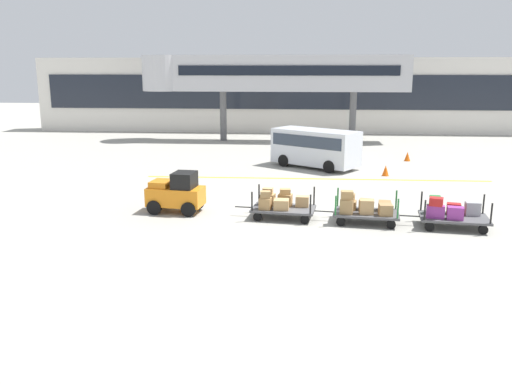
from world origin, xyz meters
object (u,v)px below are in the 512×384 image
at_px(baggage_tug, 176,193).
at_px(baggage_cart_tail, 451,213).
at_px(safety_cone_near, 386,171).
at_px(baggage_cart_middle, 364,208).
at_px(baggage_cart_lead, 281,204).
at_px(shuttle_van, 315,145).
at_px(safety_cone_far, 407,156).

bearing_deg(baggage_tug, baggage_cart_tail, -7.01).
bearing_deg(safety_cone_near, baggage_cart_middle, -103.47).
distance_m(baggage_tug, baggage_cart_tail, 10.06).
xyz_separation_m(baggage_cart_lead, baggage_cart_middle, (3.02, -0.43, 0.01)).
height_order(baggage_cart_lead, shuttle_van, shuttle_van).
bearing_deg(baggage_tug, baggage_cart_lead, -6.62).
bearing_deg(baggage_cart_lead, safety_cone_far, 61.19).
height_order(baggage_cart_middle, safety_cone_far, baggage_cart_middle).
relative_size(baggage_cart_lead, shuttle_van, 0.61).
height_order(baggage_cart_tail, shuttle_van, shuttle_van).
distance_m(baggage_cart_tail, safety_cone_far, 13.68).
distance_m(baggage_cart_middle, safety_cone_near, 8.95).
bearing_deg(baggage_cart_middle, safety_cone_far, 73.02).
distance_m(baggage_cart_middle, baggage_cart_tail, 2.96).
bearing_deg(safety_cone_far, safety_cone_near, -113.27).
distance_m(baggage_tug, safety_cone_far, 16.65).
xyz_separation_m(baggage_cart_middle, safety_cone_far, (4.06, 13.30, -0.27)).
distance_m(baggage_tug, baggage_cart_middle, 7.10).
distance_m(baggage_tug, baggage_cart_lead, 4.06).
xyz_separation_m(baggage_tug, safety_cone_far, (11.10, 12.40, -0.48)).
xyz_separation_m(baggage_cart_middle, safety_cone_near, (2.08, 8.70, -0.27)).
height_order(baggage_cart_lead, baggage_cart_tail, baggage_cart_tail).
relative_size(baggage_cart_tail, safety_cone_far, 5.58).
bearing_deg(shuttle_van, safety_cone_near, -30.29).
distance_m(baggage_cart_lead, safety_cone_far, 14.69).
bearing_deg(shuttle_van, baggage_cart_tail, -68.30).
height_order(baggage_tug, safety_cone_far, baggage_tug).
bearing_deg(safety_cone_far, shuttle_van, -155.61).
relative_size(baggage_cart_lead, safety_cone_near, 5.58).
height_order(baggage_tug, baggage_cart_tail, baggage_tug).
relative_size(baggage_tug, baggage_cart_middle, 0.72).
distance_m(baggage_cart_lead, safety_cone_near, 9.72).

